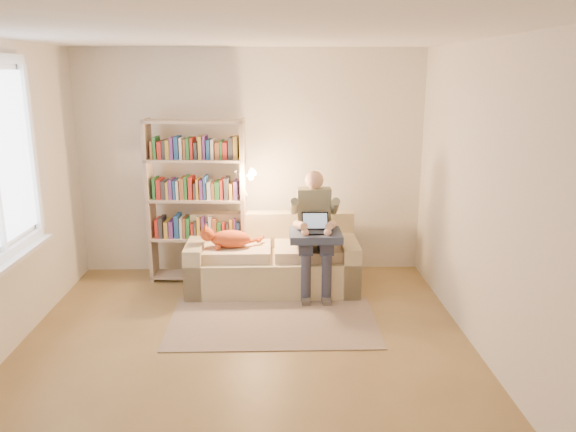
{
  "coord_description": "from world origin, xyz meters",
  "views": [
    {
      "loc": [
        0.25,
        -4.25,
        2.33
      ],
      "look_at": [
        0.4,
        1.0,
        0.98
      ],
      "focal_mm": 35.0,
      "sensor_mm": 36.0,
      "label": 1
    }
  ],
  "objects_px": {
    "sofa": "(273,262)",
    "laptop": "(311,227)",
    "person": "(315,226)",
    "bookshelf": "(197,193)",
    "cat": "(231,238)"
  },
  "relations": [
    {
      "from": "sofa",
      "to": "laptop",
      "type": "bearing_deg",
      "value": -32.17
    },
    {
      "from": "person",
      "to": "laptop",
      "type": "bearing_deg",
      "value": -113.24
    },
    {
      "from": "laptop",
      "to": "bookshelf",
      "type": "relative_size",
      "value": 0.15
    },
    {
      "from": "sofa",
      "to": "cat",
      "type": "height_order",
      "value": "sofa"
    },
    {
      "from": "person",
      "to": "laptop",
      "type": "distance_m",
      "value": 0.12
    },
    {
      "from": "person",
      "to": "bookshelf",
      "type": "xyz_separation_m",
      "value": [
        -1.29,
        0.4,
        0.28
      ]
    },
    {
      "from": "person",
      "to": "sofa",
      "type": "bearing_deg",
      "value": 162.17
    },
    {
      "from": "sofa",
      "to": "person",
      "type": "distance_m",
      "value": 0.66
    },
    {
      "from": "sofa",
      "to": "cat",
      "type": "bearing_deg",
      "value": -165.24
    },
    {
      "from": "cat",
      "to": "laptop",
      "type": "relative_size",
      "value": 2.32
    },
    {
      "from": "laptop",
      "to": "bookshelf",
      "type": "xyz_separation_m",
      "value": [
        -1.24,
        0.51,
        0.26
      ]
    },
    {
      "from": "cat",
      "to": "person",
      "type": "bearing_deg",
      "value": -1.68
    },
    {
      "from": "cat",
      "to": "laptop",
      "type": "bearing_deg",
      "value": -9.01
    },
    {
      "from": "sofa",
      "to": "person",
      "type": "relative_size",
      "value": 1.41
    },
    {
      "from": "cat",
      "to": "laptop",
      "type": "distance_m",
      "value": 0.88
    }
  ]
}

